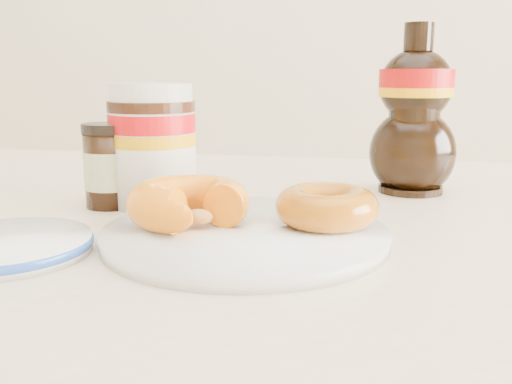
% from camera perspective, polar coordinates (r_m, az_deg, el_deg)
% --- Properties ---
extents(dining_table, '(1.40, 0.90, 0.75)m').
position_cam_1_polar(dining_table, '(0.62, -2.41, -10.05)').
color(dining_table, beige).
rests_on(dining_table, ground).
extents(plate, '(0.26, 0.26, 0.01)m').
position_cam_1_polar(plate, '(0.51, -1.08, -4.20)').
color(plate, white).
rests_on(plate, dining_table).
extents(donut_bitten, '(0.13, 0.13, 0.04)m').
position_cam_1_polar(donut_bitten, '(0.52, -6.76, -1.08)').
color(donut_bitten, orange).
rests_on(donut_bitten, plate).
extents(donut_whole, '(0.12, 0.12, 0.03)m').
position_cam_1_polar(donut_whole, '(0.52, 7.10, -1.45)').
color(donut_whole, '#9E660A').
rests_on(donut_whole, plate).
extents(nutella_jar, '(0.10, 0.10, 0.14)m').
position_cam_1_polar(nutella_jar, '(0.66, -10.30, 5.12)').
color(nutella_jar, white).
rests_on(nutella_jar, dining_table).
extents(syrup_bottle, '(0.13, 0.12, 0.21)m').
position_cam_1_polar(syrup_bottle, '(0.74, 15.58, 7.92)').
color(syrup_bottle, black).
rests_on(syrup_bottle, dining_table).
extents(dark_jar, '(0.06, 0.06, 0.09)m').
position_cam_1_polar(dark_jar, '(0.66, -14.38, 2.51)').
color(dark_jar, black).
rests_on(dark_jar, dining_table).
extents(blue_rim_saucer, '(0.14, 0.14, 0.01)m').
position_cam_1_polar(blue_rim_saucer, '(0.52, -23.78, -4.90)').
color(blue_rim_saucer, white).
rests_on(blue_rim_saucer, dining_table).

